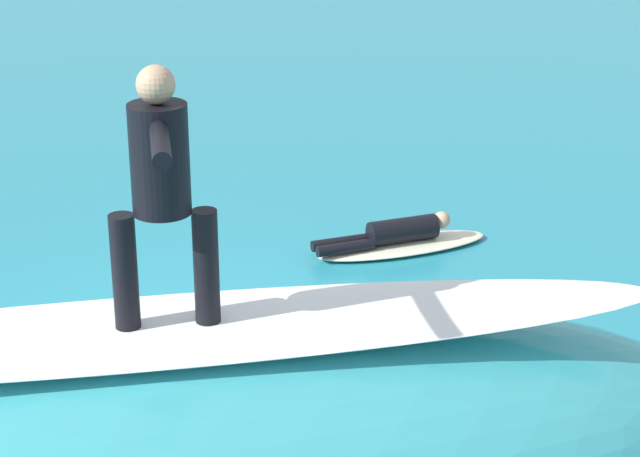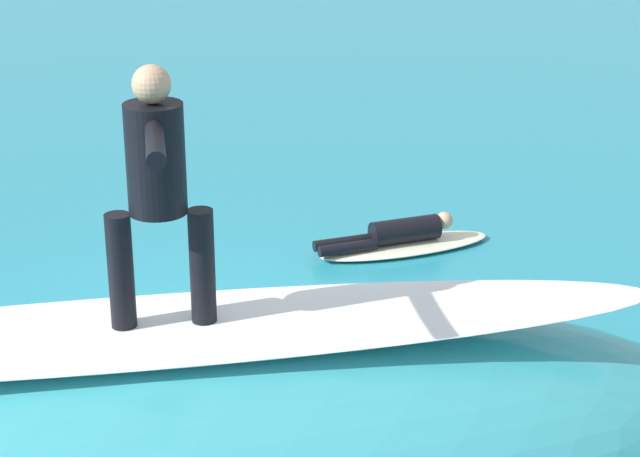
% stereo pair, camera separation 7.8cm
% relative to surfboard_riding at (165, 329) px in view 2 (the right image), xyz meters
% --- Properties ---
extents(ground_plane, '(120.00, 120.00, 0.00)m').
position_rel_surfboard_riding_xyz_m(ground_plane, '(0.23, -2.82, -1.69)').
color(ground_plane, teal).
extents(wave_crest, '(7.84, 3.82, 1.65)m').
position_rel_surfboard_riding_xyz_m(wave_crest, '(0.15, 0.02, -0.86)').
color(wave_crest, teal).
rests_on(wave_crest, ground_plane).
extents(wave_foam_lip, '(6.47, 1.84, 0.08)m').
position_rel_surfboard_riding_xyz_m(wave_foam_lip, '(0.15, 0.02, 0.00)').
color(wave_foam_lip, white).
rests_on(wave_foam_lip, wave_crest).
extents(surfboard_riding, '(2.13, 0.77, 0.08)m').
position_rel_surfboard_riding_xyz_m(surfboard_riding, '(0.00, 0.00, 0.00)').
color(surfboard_riding, '#EAE5C6').
rests_on(surfboard_riding, wave_crest).
extents(surfer_riding, '(0.61, 1.47, 1.55)m').
position_rel_surfboard_riding_xyz_m(surfer_riding, '(-0.00, -0.00, 0.94)').
color(surfer_riding, black).
rests_on(surfer_riding, surfboard_riding).
extents(surfboard_paddling, '(2.04, 1.16, 0.09)m').
position_rel_surfboard_riding_xyz_m(surfboard_paddling, '(-2.03, -5.25, -1.65)').
color(surfboard_paddling, '#EAE5C6').
rests_on(surfboard_paddling, ground_plane).
extents(surfer_paddling, '(1.54, 0.69, 0.28)m').
position_rel_surfboard_riding_xyz_m(surfer_paddling, '(-1.92, -5.21, -1.48)').
color(surfer_paddling, black).
rests_on(surfer_paddling, surfboard_paddling).
extents(foam_patch_near, '(0.82, 1.01, 0.11)m').
position_rel_surfboard_riding_xyz_m(foam_patch_near, '(-0.27, -1.22, -1.64)').
color(foam_patch_near, white).
rests_on(foam_patch_near, ground_plane).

